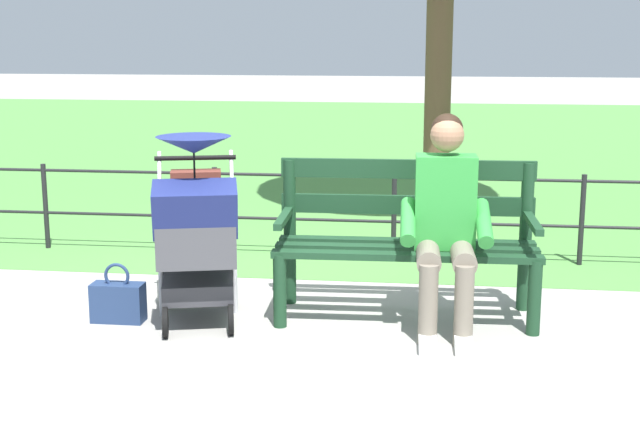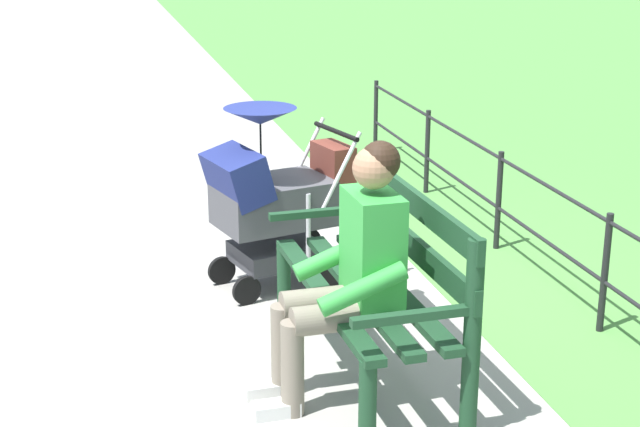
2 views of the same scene
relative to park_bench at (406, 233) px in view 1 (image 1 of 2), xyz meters
The scene contains 7 objects.
ground_plane 1.00m from the park_bench, ahead, with size 60.00×60.00×0.00m, color #9E9B93.
grass_lawn 8.74m from the park_bench, 84.47° to the right, with size 40.00×16.00×0.01m, color #518E42.
park_bench is the anchor object (origin of this frame).
person_on_bench 0.36m from the park_bench, 136.44° to the left, with size 0.54×0.74×1.28m.
stroller 1.29m from the park_bench, 13.16° to the left, with size 0.70×0.97×1.15m.
handbag 1.82m from the park_bench, 11.82° to the left, with size 0.32×0.14×0.37m.
park_fence 1.60m from the park_bench, 58.15° to the right, with size 7.12×0.04×0.70m.
Camera 1 is at (-0.97, 5.22, 1.75)m, focal length 49.42 mm.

